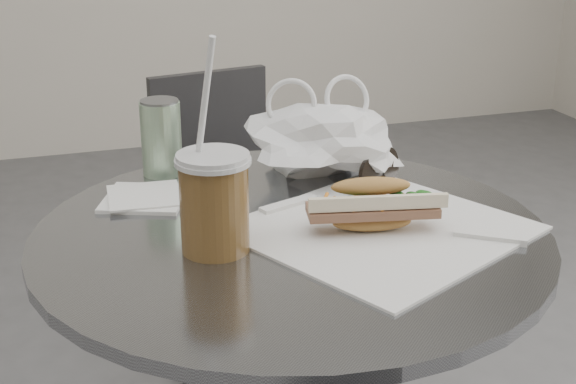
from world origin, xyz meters
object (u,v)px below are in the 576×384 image
object	(u,v)px
chair_far	(236,243)
drink_can	(161,138)
banh_mi	(372,206)
iced_coffee	(214,201)
sunglasses	(378,174)

from	to	relation	value
chair_far	drink_can	bearing A→B (deg)	52.96
banh_mi	iced_coffee	size ratio (longest dim) A/B	0.82
iced_coffee	sunglasses	size ratio (longest dim) A/B	2.57
chair_far	iced_coffee	world-z (taller)	iced_coffee
sunglasses	drink_can	world-z (taller)	drink_can
iced_coffee	drink_can	distance (m)	0.33
drink_can	chair_far	bearing A→B (deg)	63.80
sunglasses	chair_far	bearing A→B (deg)	57.29
chair_far	sunglasses	xyz separation A→B (m)	(0.08, -0.69, 0.42)
sunglasses	drink_can	distance (m)	0.38
banh_mi	drink_can	world-z (taller)	drink_can
chair_far	drink_can	xyz separation A→B (m)	(-0.25, -0.51, 0.46)
chair_far	banh_mi	bearing A→B (deg)	78.79
iced_coffee	drink_can	bearing A→B (deg)	93.00
banh_mi	drink_can	size ratio (longest dim) A/B	1.85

